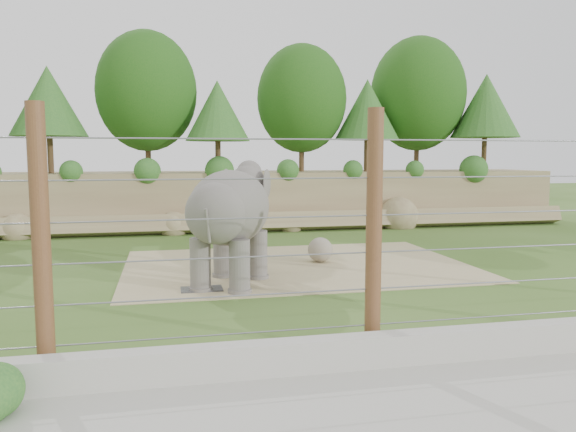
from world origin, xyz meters
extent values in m
plane|color=#345718|center=(0.00, 0.00, 0.00)|extent=(90.00, 90.00, 0.00)
cube|color=#846B4B|center=(0.00, 13.00, 1.25)|extent=(30.00, 4.00, 2.50)
cube|color=#846B4B|center=(0.00, 10.70, 0.35)|extent=(30.00, 1.37, 1.07)
cylinder|color=#3F2B19|center=(-8.00, 12.50, 3.29)|extent=(0.24, 0.24, 1.58)
sphere|color=#184E12|center=(-8.00, 12.50, 5.42)|extent=(3.60, 3.60, 3.60)
cylinder|color=#3F2B19|center=(-4.00, 13.00, 3.46)|extent=(0.24, 0.24, 1.92)
sphere|color=#184E12|center=(-4.00, 13.00, 6.07)|extent=(4.40, 4.40, 4.40)
cylinder|color=#3F2B19|center=(-1.00, 11.80, 3.20)|extent=(0.24, 0.24, 1.40)
sphere|color=#184E12|center=(-1.00, 11.80, 5.10)|extent=(3.20, 3.20, 3.20)
cylinder|color=#3F2B19|center=(3.00, 12.80, 3.41)|extent=(0.24, 0.24, 1.82)
sphere|color=#184E12|center=(3.00, 12.80, 5.88)|extent=(4.16, 4.16, 4.16)
cylinder|color=#3F2B19|center=(6.00, 12.20, 3.25)|extent=(0.24, 0.24, 1.50)
sphere|color=#184E12|center=(6.00, 12.20, 5.29)|extent=(3.44, 3.44, 3.44)
cylinder|color=#3F2B19|center=(9.00, 13.20, 3.51)|extent=(0.24, 0.24, 2.03)
sphere|color=#184E12|center=(9.00, 13.20, 6.27)|extent=(4.64, 4.64, 4.64)
cylinder|color=#3F2B19|center=(12.00, 12.00, 3.32)|extent=(0.24, 0.24, 1.64)
sphere|color=#184E12|center=(12.00, 12.00, 5.55)|extent=(3.76, 3.76, 3.76)
cube|color=tan|center=(0.50, 3.00, 0.01)|extent=(10.00, 7.00, 0.02)
cube|color=#262628|center=(-2.46, 0.51, 0.04)|extent=(1.00, 0.60, 0.03)
sphere|color=gray|center=(1.29, 3.32, 0.40)|extent=(0.75, 0.75, 0.75)
cube|color=#B6B5A9|center=(0.00, -5.00, 0.25)|extent=(26.00, 0.35, 0.50)
cube|color=#B6B5A9|center=(0.00, -7.00, 0.01)|extent=(26.00, 4.00, 0.01)
cylinder|color=brown|center=(-5.00, -4.50, 2.00)|extent=(0.26, 0.26, 4.00)
cylinder|color=brown|center=(0.00, -4.50, 2.00)|extent=(0.26, 0.26, 4.00)
cylinder|color=gray|center=(0.00, -4.50, 0.50)|extent=(20.00, 0.02, 0.02)
cylinder|color=gray|center=(0.00, -4.50, 1.10)|extent=(20.00, 0.02, 0.02)
cylinder|color=gray|center=(0.00, -4.50, 1.70)|extent=(20.00, 0.02, 0.02)
cylinder|color=gray|center=(0.00, -4.50, 2.30)|extent=(20.00, 0.02, 0.02)
cylinder|color=gray|center=(0.00, -4.50, 2.90)|extent=(20.00, 0.02, 0.02)
cylinder|color=gray|center=(0.00, -4.50, 3.50)|extent=(20.00, 0.02, 0.02)
camera|label=1|loc=(-3.25, -12.93, 3.25)|focal=35.00mm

